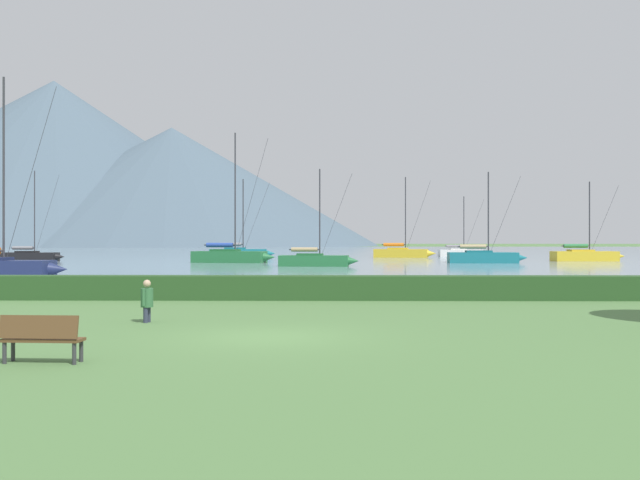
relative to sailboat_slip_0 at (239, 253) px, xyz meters
The scene contains 17 objects.
ground_plane 79.64m from the sailboat_slip_0, 82.06° to the right, with size 1000.00×1000.00×0.00m, color #517A42.
harbor_water 59.16m from the sailboat_slip_0, 79.28° to the left, with size 320.00×246.00×0.00m, color gray.
hedge_line 68.76m from the sailboat_slip_0, 80.79° to the right, with size 80.00×1.20×0.97m, color #284C23.
sailboat_slip_0 is the anchor object (origin of this frame).
sailboat_slip_1 22.92m from the sailboat_slip_0, ahead, with size 8.87×4.24×11.39m.
sailboat_slip_2 33.06m from the sailboat_slip_0, 70.30° to the right, with size 7.53×2.80×9.07m.
sailboat_slip_6 26.96m from the sailboat_slip_0, 147.21° to the right, with size 7.33×2.39×10.62m.
sailboat_slip_8 36.09m from the sailboat_slip_0, 36.73° to the right, with size 8.41×2.79×9.71m.
sailboat_slip_9 44.71m from the sailboat_slip_0, 18.87° to the right, with size 8.49×2.77×9.28m.
sailboat_slip_10 20.71m from the sailboat_slip_0, 85.21° to the right, with size 9.28×4.17×14.08m.
sailboat_slip_12 33.87m from the sailboat_slip_0, 16.84° to the left, with size 7.48×2.32×9.09m.
park_bench_near_path 82.92m from the sailboat_slip_0, 85.23° to the right, with size 1.58×0.56×0.95m.
person_seated_viewer 76.17m from the sailboat_slip_0, 84.60° to the right, with size 0.36×0.56×1.25m.
distant_hill_west_ridge 285.64m from the sailboat_slip_0, 116.58° to the left, with size 250.91×250.91×82.96m, color #4C6070.
distant_hill_central_peak 325.13m from the sailboat_slip_0, 114.46° to the left, with size 207.85×207.85×72.20m, color slate.
distant_hill_east_ridge 238.40m from the sailboat_slip_0, 105.04° to the left, with size 193.70×193.70×55.27m, color #4C6070.
distant_hill_far_shoulder 324.21m from the sailboat_slip_0, 108.88° to the left, with size 211.79×211.79×56.23m, color slate.
Camera 1 is at (1.51, -17.27, 2.40)m, focal length 39.19 mm.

